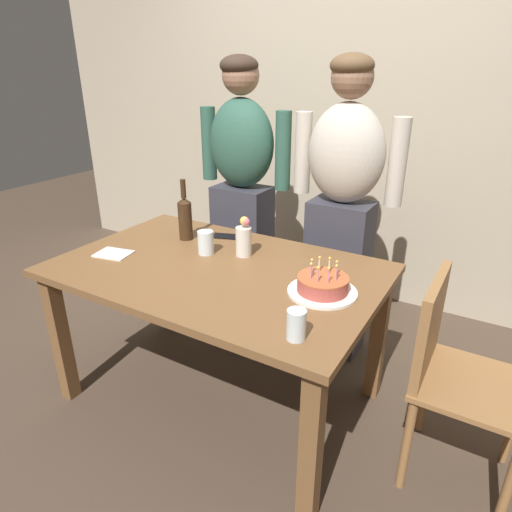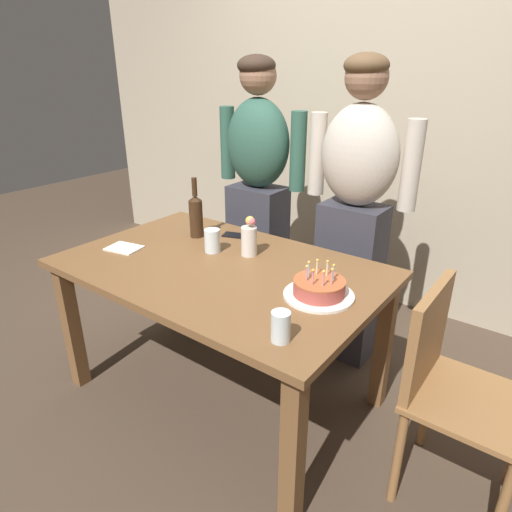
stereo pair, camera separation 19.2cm
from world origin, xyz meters
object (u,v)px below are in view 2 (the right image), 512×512
object	(u,v)px
cell_phone	(236,235)
person_man_bearded	(258,194)
wine_bottle	(196,215)
birthday_cake	(319,289)
water_glass_far	(281,327)
flower_vase	(249,239)
dining_chair	(448,380)
water_glass_near	(212,241)
person_woman_cardigan	(354,213)
napkin_stack	(124,248)

from	to	relation	value
cell_phone	person_man_bearded	bearing A→B (deg)	90.20
wine_bottle	person_man_bearded	xyz separation A→B (m)	(0.04, 0.51, 0.01)
birthday_cake	cell_phone	bearing A→B (deg)	154.51
water_glass_far	wine_bottle	world-z (taller)	wine_bottle
flower_vase	person_man_bearded	distance (m)	0.64
birthday_cake	dining_chair	xyz separation A→B (m)	(0.52, 0.09, -0.26)
water_glass_near	water_glass_far	size ratio (longest dim) A/B	1.06
water_glass_far	person_woman_cardigan	bearing A→B (deg)	102.85
water_glass_far	dining_chair	xyz separation A→B (m)	(0.47, 0.44, -0.28)
water_glass_far	napkin_stack	bearing A→B (deg)	169.55
birthday_cake	flower_vase	size ratio (longest dim) A/B	1.45
person_man_bearded	person_woman_cardigan	distance (m)	0.64
dining_chair	water_glass_near	bearing A→B (deg)	89.52
dining_chair	napkin_stack	bearing A→B (deg)	98.56
water_glass_near	person_man_bearded	distance (m)	0.65
water_glass_far	person_woman_cardigan	xyz separation A→B (m)	(-0.24, 1.07, 0.08)
napkin_stack	birthday_cake	bearing A→B (deg)	8.11
cell_phone	napkin_stack	size ratio (longest dim) A/B	0.86
wine_bottle	dining_chair	bearing A→B (deg)	-4.90
napkin_stack	flower_vase	distance (m)	0.65
napkin_stack	person_man_bearded	bearing A→B (deg)	76.22
napkin_stack	dining_chair	xyz separation A→B (m)	(1.57, 0.24, -0.23)
birthday_cake	person_man_bearded	bearing A→B (deg)	139.57
napkin_stack	water_glass_near	bearing A→B (deg)	32.49
water_glass_far	dining_chair	distance (m)	0.70
water_glass_near	flower_vase	bearing A→B (deg)	23.60
napkin_stack	dining_chair	bearing A→B (deg)	8.56
birthday_cake	water_glass_far	size ratio (longest dim) A/B	2.62
water_glass_near	water_glass_far	distance (m)	0.84
person_man_bearded	flower_vase	bearing A→B (deg)	122.88
birthday_cake	person_woman_cardigan	xyz separation A→B (m)	(-0.19, 0.71, 0.10)
wine_bottle	dining_chair	size ratio (longest dim) A/B	0.37
flower_vase	dining_chair	xyz separation A→B (m)	(1.01, -0.09, -0.31)
water_glass_near	birthday_cake	bearing A→B (deg)	-8.30
birthday_cake	person_woman_cardigan	size ratio (longest dim) A/B	0.17
napkin_stack	person_man_bearded	xyz separation A→B (m)	(0.21, 0.86, 0.13)
water_glass_near	wine_bottle	distance (m)	0.25
water_glass_far	flower_vase	xyz separation A→B (m)	(-0.54, 0.52, 0.03)
cell_phone	napkin_stack	bearing A→B (deg)	-144.00
napkin_stack	person_woman_cardigan	world-z (taller)	person_woman_cardigan
person_man_bearded	water_glass_near	bearing A→B (deg)	105.84
water_glass_near	water_glass_far	bearing A→B (deg)	-32.20
wine_bottle	person_man_bearded	bearing A→B (deg)	85.59
water_glass_near	flower_vase	xyz separation A→B (m)	(0.17, 0.08, 0.03)
person_man_bearded	person_woman_cardigan	size ratio (longest dim) A/B	1.00
water_glass_near	dining_chair	bearing A→B (deg)	-0.48
water_glass_far	person_man_bearded	bearing A→B (deg)	129.80
cell_phone	wine_bottle	bearing A→B (deg)	-161.28
wine_bottle	napkin_stack	bearing A→B (deg)	-115.85
cell_phone	flower_vase	size ratio (longest dim) A/B	0.72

